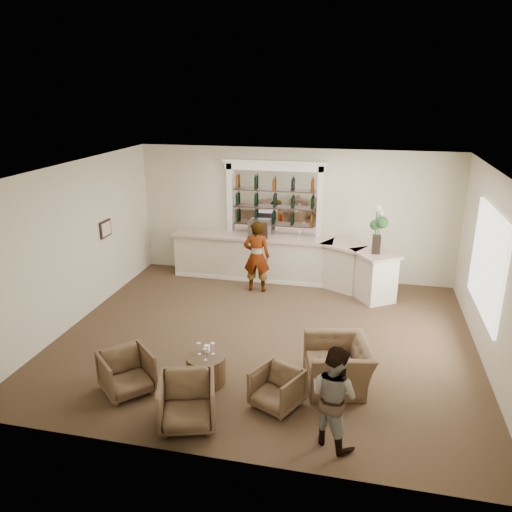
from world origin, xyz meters
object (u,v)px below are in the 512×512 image
at_px(bar_counter, 284,260).
at_px(espresso_machine, 260,229).
at_px(guest, 334,396).
at_px(armchair_far, 338,365).
at_px(armchair_left, 126,372).
at_px(flower_vase, 378,227).
at_px(cocktail_table, 206,369).
at_px(armchair_center, 187,402).
at_px(sommelier, 257,257).
at_px(armchair_right, 277,388).

xyz_separation_m(bar_counter, espresso_machine, (-0.62, 0.00, 0.79)).
relative_size(guest, armchair_far, 1.28).
bearing_deg(armchair_far, armchair_left, -87.92).
height_order(guest, flower_vase, flower_vase).
relative_size(cocktail_table, flower_vase, 0.60).
relative_size(guest, armchair_center, 1.80).
height_order(sommelier, espresso_machine, sommelier).
bearing_deg(armchair_center, espresso_machine, 74.16).
height_order(sommelier, armchair_right, sommelier).
bearing_deg(sommelier, espresso_machine, -86.70).
xyz_separation_m(bar_counter, armchair_right, (0.79, -5.18, -0.26)).
bearing_deg(armchair_right, armchair_left, -150.37).
bearing_deg(guest, bar_counter, -40.51).
relative_size(espresso_machine, flower_vase, 0.45).
height_order(bar_counter, armchair_left, bar_counter).
xyz_separation_m(sommelier, guest, (2.22, -5.12, -0.13)).
height_order(bar_counter, cocktail_table, bar_counter).
xyz_separation_m(armchair_far, flower_vase, (0.55, 3.72, 1.38)).
height_order(bar_counter, sommelier, sommelier).
bearing_deg(armchair_center, armchair_far, 18.29).
bearing_deg(cocktail_table, armchair_center, -86.08).
xyz_separation_m(armchair_center, flower_vase, (2.61, 5.24, 1.38)).
xyz_separation_m(armchair_left, flower_vase, (3.85, 4.67, 1.41)).
height_order(armchair_left, flower_vase, flower_vase).
xyz_separation_m(armchair_left, armchair_right, (2.43, 0.15, -0.04)).
bearing_deg(espresso_machine, armchair_left, -100.21).
xyz_separation_m(bar_counter, cocktail_table, (-0.48, -4.80, -0.32)).
xyz_separation_m(sommelier, armchair_far, (2.19, -3.67, -0.49)).
relative_size(bar_counter, guest, 3.85).
bearing_deg(armchair_far, armchair_center, -67.60).
relative_size(bar_counter, armchair_far, 4.92).
distance_m(cocktail_table, sommelier, 4.14).
distance_m(armchair_center, armchair_right, 1.39).
relative_size(armchair_left, flower_vase, 0.70).
bearing_deg(armchair_far, espresso_machine, -166.40).
bearing_deg(sommelier, armchair_center, 87.90).
distance_m(bar_counter, armchair_left, 5.58).
relative_size(cocktail_table, armchair_left, 0.85).
relative_size(bar_counter, espresso_machine, 11.39).
bearing_deg(espresso_machine, sommelier, -82.49).
bearing_deg(espresso_machine, flower_vase, -12.53).
distance_m(armchair_center, flower_vase, 6.01).
bearing_deg(bar_counter, flower_vase, -16.63).
xyz_separation_m(armchair_center, armchair_right, (1.19, 0.72, -0.06)).
xyz_separation_m(armchair_left, armchair_far, (3.30, 0.94, 0.03)).
xyz_separation_m(cocktail_table, espresso_machine, (-0.14, 4.80, 1.11)).
xyz_separation_m(bar_counter, armchair_center, (-0.40, -5.90, -0.20)).
height_order(bar_counter, espresso_machine, espresso_machine).
xyz_separation_m(armchair_right, armchair_far, (0.87, 0.79, 0.07)).
bearing_deg(armchair_center, guest, -16.10).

